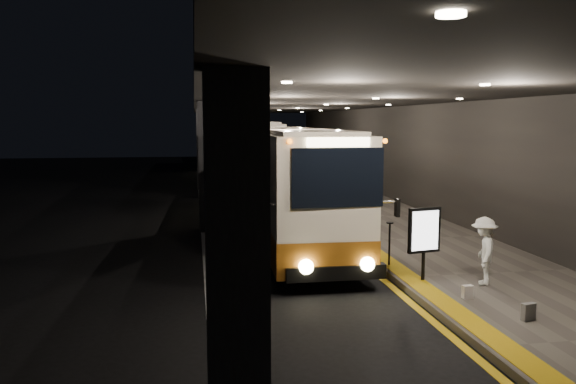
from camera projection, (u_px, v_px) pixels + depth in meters
ground at (270, 256)px, 15.70m from camera, size 90.00×90.00×0.00m
lane_line_white at (202, 225)px, 20.29m from camera, size 0.12×50.00×0.01m
kerb_stripe_yellow at (314, 222)px, 20.97m from camera, size 0.18×50.00×0.01m
sidewalk at (376, 218)px, 21.35m from camera, size 4.50×50.00×0.15m
tactile_strip at (327, 217)px, 21.03m from camera, size 0.50×50.00×0.01m
terminal_wall at (434, 141)px, 21.35m from camera, size 0.10×50.00×6.00m
support_columns at (210, 167)px, 19.09m from camera, size 0.80×24.80×4.40m
canopy at (319, 97)px, 20.42m from camera, size 9.00×50.00×0.40m
coach_main at (293, 190)px, 17.20m from camera, size 2.60×11.05×3.42m
coach_second at (245, 157)px, 31.27m from camera, size 2.89×11.56×3.60m
coach_third at (230, 143)px, 47.99m from camera, size 3.20×12.52×3.90m
passenger_boarding at (364, 218)px, 16.29m from camera, size 0.59×0.69×1.60m
passenger_waiting_white at (484, 251)px, 12.37m from camera, size 0.81×1.08×1.51m
bag_polka at (528, 312)px, 10.18m from camera, size 0.28×0.17×0.32m
bag_plain at (467, 292)px, 11.46m from camera, size 0.22×0.14×0.27m
info_sign at (424, 232)px, 12.61m from camera, size 0.80×0.26×1.68m
stanchion_post at (389, 244)px, 14.03m from camera, size 0.05×0.05×1.08m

